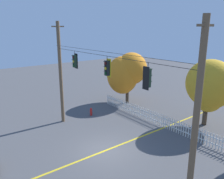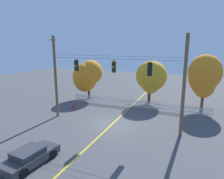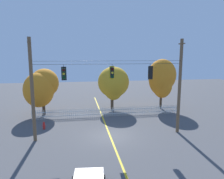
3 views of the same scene
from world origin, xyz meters
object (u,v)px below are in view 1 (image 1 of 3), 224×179
traffic_signal_eastbound_side (75,61)px  autumn_maple_mid (211,86)px  autumn_maple_near_fence (126,73)px  traffic_signal_northbound_secondary (147,78)px  fire_hydrant (91,112)px  traffic_signal_southbound_primary (107,68)px

traffic_signal_eastbound_side → autumn_maple_mid: size_ratio=0.23×
autumn_maple_mid → autumn_maple_near_fence: bearing=-171.6°
traffic_signal_northbound_secondary → autumn_maple_near_fence: (-11.05, 8.24, -2.37)m
fire_hydrant → traffic_signal_northbound_secondary: bearing=-15.9°
fire_hydrant → autumn_maple_mid: bearing=39.1°
autumn_maple_mid → fire_hydrant: size_ratio=7.51×
autumn_maple_mid → traffic_signal_northbound_secondary: bearing=-79.9°
autumn_maple_mid → traffic_signal_southbound_primary: bearing=-100.6°
traffic_signal_southbound_primary → autumn_maple_mid: traffic_signal_southbound_primary is taller
traffic_signal_southbound_primary → autumn_maple_near_fence: traffic_signal_southbound_primary is taller
traffic_signal_eastbound_side → autumn_maple_mid: traffic_signal_eastbound_side is taller
traffic_signal_southbound_primary → autumn_maple_near_fence: 11.42m
traffic_signal_eastbound_side → autumn_maple_mid: 11.53m
autumn_maple_near_fence → autumn_maple_mid: 9.43m
autumn_maple_near_fence → autumn_maple_mid: size_ratio=0.98×
autumn_maple_mid → fire_hydrant: (-8.32, -6.76, -3.23)m
traffic_signal_northbound_secondary → fire_hydrant: size_ratio=1.80×
traffic_signal_northbound_secondary → fire_hydrant: bearing=164.1°
traffic_signal_southbound_primary → autumn_maple_near_fence: (-7.55, 8.22, -2.41)m
traffic_signal_eastbound_side → traffic_signal_northbound_secondary: 7.70m
traffic_signal_southbound_primary → autumn_maple_near_fence: size_ratio=0.23×
autumn_maple_near_fence → fire_hydrant: (1.01, -5.38, -3.11)m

